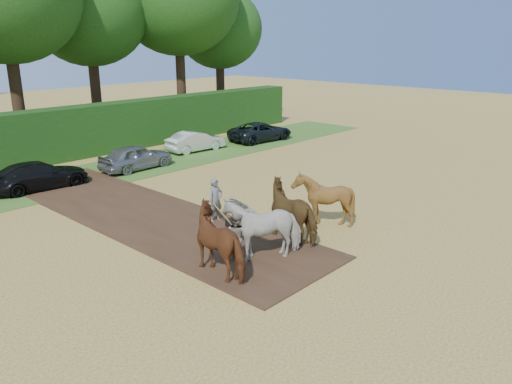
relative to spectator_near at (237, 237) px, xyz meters
The scene contains 6 objects.
ground 1.77m from the spectator_near, 129.29° to the right, with size 120.00×120.00×0.00m, color gold.
earth_strip 5.86m from the spectator_near, 85.00° to the left, with size 4.50×17.00×0.05m, color #472D1C.
grass_verge 12.85m from the spectator_near, 94.44° to the left, with size 50.00×5.00×0.03m, color #38601E.
spectator_near is the anchor object (origin of this frame).
plough_team 1.83m from the spectator_near, ahead, with size 6.86×4.87×2.07m.
parked_cars 12.81m from the spectator_near, 92.94° to the left, with size 35.74×2.99×1.44m.
Camera 1 is at (-9.36, -9.14, 6.83)m, focal length 35.00 mm.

